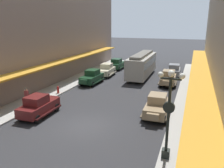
% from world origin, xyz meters
% --- Properties ---
extents(ground_plane, '(200.00, 200.00, 0.00)m').
position_xyz_m(ground_plane, '(0.00, 0.00, 0.00)').
color(ground_plane, '#2D2D30').
extents(sidewalk_left, '(3.00, 60.00, 0.15)m').
position_xyz_m(sidewalk_left, '(-7.50, 0.00, 0.07)').
color(sidewalk_left, '#A8A59E').
rests_on(sidewalk_left, ground).
extents(sidewalk_right, '(3.00, 60.00, 0.15)m').
position_xyz_m(sidewalk_right, '(7.50, 0.00, 0.07)').
color(sidewalk_right, '#A8A59E').
rests_on(sidewalk_right, ground).
extents(parked_car_0, '(2.18, 4.27, 1.84)m').
position_xyz_m(parked_car_0, '(-4.78, 21.34, 0.94)').
color(parked_car_0, '#193D23').
rests_on(parked_car_0, ground).
extents(parked_car_1, '(2.22, 4.29, 1.84)m').
position_xyz_m(parked_car_1, '(4.84, 3.84, 0.94)').
color(parked_car_1, '#997F5B').
rests_on(parked_car_1, ground).
extents(parked_car_2, '(2.23, 4.29, 1.84)m').
position_xyz_m(parked_car_2, '(4.57, 14.28, 0.94)').
color(parked_car_2, '#997F5B').
rests_on(parked_car_2, ground).
extents(parked_car_3, '(2.27, 4.31, 1.84)m').
position_xyz_m(parked_car_3, '(4.79, 19.35, 0.94)').
color(parked_car_3, slate).
rests_on(parked_car_3, ground).
extents(parked_car_4, '(2.25, 4.30, 1.84)m').
position_xyz_m(parked_car_4, '(-4.77, 11.41, 0.94)').
color(parked_car_4, '#193D23').
rests_on(parked_car_4, ground).
extents(parked_car_5, '(2.29, 4.31, 1.84)m').
position_xyz_m(parked_car_5, '(-4.63, 16.14, 0.94)').
color(parked_car_5, beige).
rests_on(parked_car_5, ground).
extents(parked_car_6, '(2.21, 4.28, 1.84)m').
position_xyz_m(parked_car_6, '(-4.57, 0.41, 0.94)').
color(parked_car_6, '#591919').
rests_on(parked_car_6, ground).
extents(streetcar, '(2.59, 9.62, 3.46)m').
position_xyz_m(streetcar, '(0.41, 17.41, 1.90)').
color(streetcar, '#ADA899').
rests_on(streetcar, ground).
extents(lamp_post_with_clock, '(1.42, 0.44, 5.16)m').
position_xyz_m(lamp_post_with_clock, '(6.40, -2.39, 2.99)').
color(lamp_post_with_clock, black).
rests_on(lamp_post_with_clock, sidewalk_right).
extents(fire_hydrant, '(0.24, 0.24, 0.82)m').
position_xyz_m(fire_hydrant, '(-6.35, 5.99, 0.56)').
color(fire_hydrant, '#B21E19').
rests_on(fire_hydrant, sidewalk_left).
extents(pedestrian_0, '(0.36, 0.28, 1.67)m').
position_xyz_m(pedestrian_0, '(-6.96, 1.78, 1.01)').
color(pedestrian_0, '#4C4238').
rests_on(pedestrian_0, sidewalk_left).
extents(pedestrian_1, '(0.36, 0.24, 1.64)m').
position_xyz_m(pedestrian_1, '(7.63, 17.18, 0.99)').
color(pedestrian_1, '#4C4238').
rests_on(pedestrian_1, sidewalk_right).
extents(pedestrian_3, '(0.36, 0.28, 1.67)m').
position_xyz_m(pedestrian_3, '(7.57, -2.23, 1.01)').
color(pedestrian_3, slate).
rests_on(pedestrian_3, sidewalk_right).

